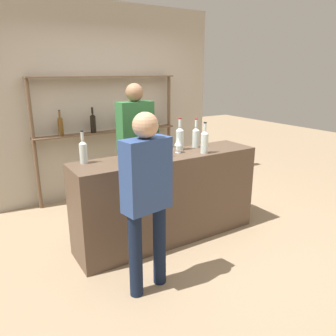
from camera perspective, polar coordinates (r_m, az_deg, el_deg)
ground_plane at (r=3.89m, az=0.00°, el=-11.97°), size 16.00×16.00×0.00m
bar_counter at (r=3.68m, az=0.00°, el=-5.18°), size 2.11×0.51×0.99m
back_wall at (r=5.10m, az=-11.33°, el=11.13°), size 3.71×0.12×2.80m
back_shelf at (r=4.96m, az=-10.47°, el=8.57°), size 2.18×0.18×1.79m
counter_bottle_0 at (r=3.28m, az=-14.55°, el=2.89°), size 0.08×0.08×0.32m
counter_bottle_1 at (r=3.36m, az=-1.75°, el=4.14°), size 0.07×0.07×0.37m
counter_bottle_2 at (r=3.72m, az=2.07°, el=5.31°), size 0.09×0.09×0.36m
counter_bottle_3 at (r=3.58m, az=6.39°, el=4.68°), size 0.08×0.08×0.34m
counter_bottle_4 at (r=3.86m, az=4.87°, el=5.49°), size 0.08×0.08×0.34m
wine_glass at (r=3.59m, az=1.78°, el=4.54°), size 0.09×0.09×0.16m
ice_bucket at (r=3.29m, az=-6.26°, el=2.94°), size 0.19×0.19×0.19m
server_behind_counter at (r=4.27m, az=-5.64°, el=5.00°), size 0.47×0.22×1.71m
customer_left at (r=2.67m, az=-3.73°, el=-4.04°), size 0.43×0.24×1.56m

